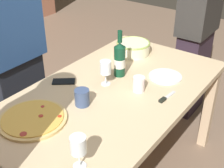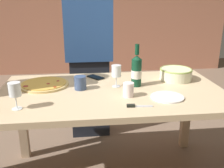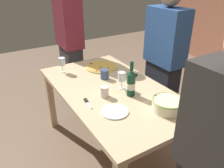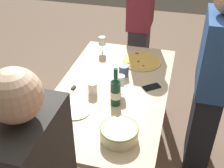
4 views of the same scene
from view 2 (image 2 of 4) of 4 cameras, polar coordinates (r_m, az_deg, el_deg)
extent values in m
cube|color=#D4B88D|center=(1.84, 0.00, -1.96)|extent=(1.60, 0.90, 0.04)
cube|color=#CDAE88|center=(2.41, -19.23, -7.66)|extent=(0.07, 0.07, 0.71)
cube|color=#CDAE88|center=(2.53, 16.05, -6.05)|extent=(0.07, 0.07, 0.71)
cylinder|color=#DBBB73|center=(2.00, -14.71, -0.11)|extent=(0.36, 0.36, 0.02)
cylinder|color=gold|center=(1.99, -14.73, 0.19)|extent=(0.33, 0.33, 0.01)
cylinder|color=#AF3827|center=(1.96, -13.90, 0.07)|extent=(0.03, 0.03, 0.00)
cylinder|color=#A1352B|center=(1.95, -18.52, -0.48)|extent=(0.03, 0.03, 0.00)
cylinder|color=#A12D2B|center=(2.01, -11.85, 0.66)|extent=(0.02, 0.02, 0.00)
cylinder|color=#B2331A|center=(1.88, -12.47, -0.66)|extent=(0.02, 0.02, 0.00)
cylinder|color=beige|center=(2.12, 13.87, 2.09)|extent=(0.25, 0.25, 0.09)
torus|color=#96B153|center=(2.11, 13.95, 3.15)|extent=(0.25, 0.25, 0.01)
cylinder|color=#0F3D26|center=(1.91, 5.41, 2.49)|extent=(0.08, 0.08, 0.20)
cone|color=#0F3D26|center=(1.88, 5.52, 5.85)|extent=(0.08, 0.08, 0.03)
cylinder|color=#0F3D26|center=(1.87, 5.57, 7.62)|extent=(0.03, 0.03, 0.08)
cylinder|color=silver|center=(1.91, 5.40, 2.20)|extent=(0.08, 0.08, 0.06)
cylinder|color=white|center=(1.91, 0.94, -0.48)|extent=(0.06, 0.06, 0.00)
cylinder|color=white|center=(1.90, 0.94, 0.64)|extent=(0.01, 0.01, 0.07)
cylinder|color=white|center=(1.88, 0.96, 2.93)|extent=(0.07, 0.07, 0.08)
cylinder|color=maroon|center=(1.88, 0.95, 2.32)|extent=(0.06, 0.06, 0.04)
cylinder|color=white|center=(1.63, -20.22, -5.12)|extent=(0.06, 0.06, 0.00)
cylinder|color=white|center=(1.62, -20.38, -3.76)|extent=(0.01, 0.01, 0.08)
cylinder|color=white|center=(1.59, -20.70, -1.09)|extent=(0.07, 0.07, 0.08)
cylinder|color=#3B4E76|center=(1.85, -7.02, 0.26)|extent=(0.09, 0.09, 0.10)
cylinder|color=white|center=(1.71, 3.63, -1.25)|extent=(0.07, 0.07, 0.10)
cylinder|color=white|center=(1.74, 12.10, -2.82)|extent=(0.22, 0.22, 0.01)
cube|color=black|center=(2.12, -3.65, 1.50)|extent=(0.14, 0.16, 0.01)
cube|color=silver|center=(1.57, 6.91, -4.91)|extent=(0.12, 0.03, 0.01)
cube|color=black|center=(1.56, 4.19, -4.79)|extent=(0.05, 0.03, 0.02)
cube|color=black|center=(2.67, -4.85, -2.95)|extent=(0.38, 0.20, 0.80)
cube|color=#284D8A|center=(2.50, -5.29, 12.19)|extent=(0.45, 0.24, 0.60)
camera|label=1|loc=(1.40, -68.42, 23.49)|focal=49.80mm
camera|label=3|loc=(1.97, 64.98, 19.26)|focal=36.05mm
camera|label=4|loc=(3.12, 41.14, 28.18)|focal=46.55mm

